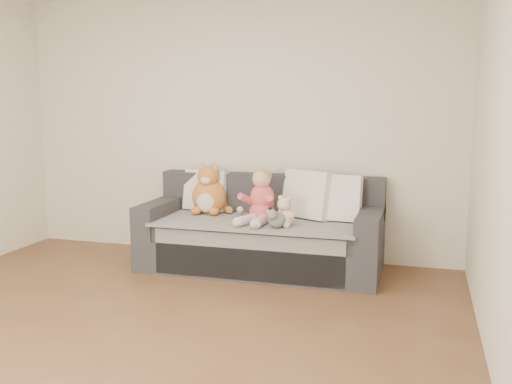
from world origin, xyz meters
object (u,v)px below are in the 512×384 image
Objects in this scene: sofa at (262,235)px; sippy_cup at (240,216)px; toddler at (260,199)px; plush_cat at (209,194)px; teddy_bear at (284,214)px.

sofa is 0.35m from sippy_cup.
toddler is at bearing 25.97° from sippy_cup.
sofa is 0.67m from plush_cat.
teddy_bear is at bearing -27.93° from plush_cat.
sippy_cup is at bearing -171.07° from teddy_bear.
plush_cat reaches higher than toddler.
toddler reaches higher than sippy_cup.
plush_cat is 0.56m from sippy_cup.
teddy_bear is (0.84, -0.38, -0.08)m from plush_cat.
sofa is at bearing 108.46° from toddler.
toddler is at bearing -79.50° from sofa.
plush_cat is at bearing 170.56° from teddy_bear.
sippy_cup is at bearing -146.07° from toddler.
sofa is at bearing 58.81° from sippy_cup.
plush_cat is 1.89× the size of teddy_bear.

